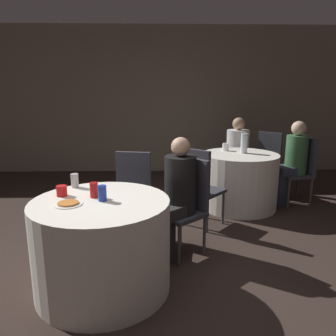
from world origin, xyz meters
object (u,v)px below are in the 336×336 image
object	(u,v)px
soda_can_red	(94,190)
table_near	(102,245)
chair_near_north	(132,189)
chair_far_northeast	(267,158)
chair_far_east	(302,165)
chair_far_north	(237,155)
soda_can_silver	(75,181)
chair_near_northeast	(187,199)
table_far	(239,181)
person_green_jacket	(291,164)
person_black_shirt	(175,200)
pizza_plate_near	(68,204)
soda_can_blue	(102,193)
person_white_shirt	(237,154)
bottle_far	(244,143)
chair_far_southwest	(199,182)

from	to	relation	value
soda_can_red	table_near	bearing A→B (deg)	-54.24
table_near	chair_near_north	xyz separation A→B (m)	(0.17, 0.95, 0.18)
chair_far_northeast	chair_far_east	bearing A→B (deg)	159.79
chair_far_north	soda_can_silver	xyz separation A→B (m)	(-2.03, -2.46, 0.26)
chair_near_northeast	table_near	bearing A→B (deg)	90.00
table_near	table_far	distance (m)	2.47
chair_near_northeast	chair_far_east	size ratio (longest dim) A/B	1.00
table_far	person_green_jacket	xyz separation A→B (m)	(0.76, 0.12, 0.21)
table_near	person_black_shirt	size ratio (longest dim) A/B	0.93
chair_far_east	table_near	bearing A→B (deg)	120.65
chair_near_north	person_green_jacket	xyz separation A→B (m)	(2.16, 1.08, 0.03)
table_near	pizza_plate_near	bearing A→B (deg)	-159.61
chair_near_northeast	chair_far_north	xyz separation A→B (m)	(1.01, 2.21, 0.00)
table_near	chair_near_northeast	distance (m)	0.98
chair_far_north	chair_far_east	distance (m)	1.08
person_green_jacket	table_far	bearing A→B (deg)	90.00
person_green_jacket	soda_can_blue	size ratio (longest dim) A/B	9.70
chair_far_east	pizza_plate_near	size ratio (longest dim) A/B	4.37
chair_near_north	chair_far_northeast	size ratio (longest dim) A/B	1.00
chair_far_north	table_near	bearing A→B (deg)	69.53
person_black_shirt	soda_can_red	xyz separation A→B (m)	(-0.67, -0.42, 0.24)
chair_near_northeast	person_green_jacket	distance (m)	2.12
chair_far_northeast	soda_can_blue	xyz separation A→B (m)	(-2.16, -2.62, 0.26)
chair_far_northeast	soda_can_blue	distance (m)	3.41
soda_can_red	chair_far_north	bearing A→B (deg)	56.63
person_green_jacket	soda_can_red	bearing A→B (deg)	120.38
soda_can_silver	person_white_shirt	bearing A→B (deg)	48.94
chair_near_north	chair_far_north	size ratio (longest dim) A/B	1.00
chair_near_north	soda_can_blue	size ratio (longest dim) A/B	7.77
chair_far_north	soda_can_blue	distance (m)	3.33
pizza_plate_near	bottle_far	xyz separation A→B (m)	(1.85, 2.04, 0.13)
chair_near_north	chair_near_northeast	bearing A→B (deg)	159.99
soda_can_silver	bottle_far	world-z (taller)	bottle_far
chair_far_north	person_white_shirt	distance (m)	0.17
person_white_shirt	chair_far_northeast	bearing A→B (deg)	-175.26
person_black_shirt	table_far	bearing A→B (deg)	-74.35
soda_can_red	chair_far_southwest	bearing A→B (deg)	48.95
table_near	chair_near_north	distance (m)	0.98
chair_far_east	soda_can_blue	bearing A→B (deg)	120.93
soda_can_blue	pizza_plate_near	bearing A→B (deg)	-162.04
table_near	chair_far_east	distance (m)	3.24
table_far	bottle_far	xyz separation A→B (m)	(0.06, 0.05, 0.51)
bottle_far	chair_far_north	bearing A→B (deg)	81.89
chair_far_southwest	person_white_shirt	world-z (taller)	person_white_shirt
chair_far_southwest	bottle_far	bearing A→B (deg)	89.51
soda_can_blue	chair_far_east	bearing A→B (deg)	39.71
person_black_shirt	person_white_shirt	size ratio (longest dim) A/B	0.99
person_white_shirt	table_near	bearing A→B (deg)	68.51
chair_far_northeast	person_black_shirt	distance (m)	2.64
pizza_plate_near	soda_can_blue	distance (m)	0.26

